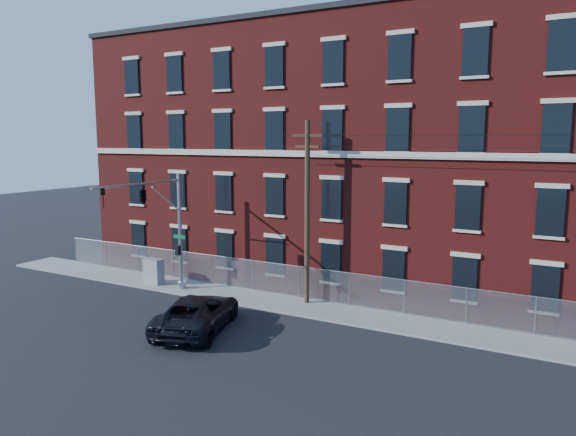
# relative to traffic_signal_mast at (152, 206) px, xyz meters

# --- Properties ---
(ground) EXTENTS (140.00, 140.00, 0.00)m
(ground) POSITION_rel_traffic_signal_mast_xyz_m (6.00, -2.18, -5.39)
(ground) COLOR black
(ground) RESTS_ON ground
(sidewalk) EXTENTS (65.00, 3.00, 0.12)m
(sidewalk) POSITION_rel_traffic_signal_mast_xyz_m (18.00, 2.82, -5.33)
(sidewalk) COLOR gray
(sidewalk) RESTS_ON ground
(mill_building) EXTENTS (55.30, 14.32, 16.30)m
(mill_building) POSITION_rel_traffic_signal_mast_xyz_m (18.00, 11.75, 2.76)
(mill_building) COLOR maroon
(mill_building) RESTS_ON ground
(chain_link_fence) EXTENTS (59.06, 0.06, 1.85)m
(chain_link_fence) POSITION_rel_traffic_signal_mast_xyz_m (18.00, 4.12, -4.33)
(chain_link_fence) COLOR #A5A8AD
(chain_link_fence) RESTS_ON ground
(traffic_signal_mast) EXTENTS (0.90, 6.75, 7.00)m
(traffic_signal_mast) POSITION_rel_traffic_signal_mast_xyz_m (0.00, 0.00, 0.00)
(traffic_signal_mast) COLOR #9EA0A5
(traffic_signal_mast) RESTS_ON ground
(utility_pole_near) EXTENTS (1.80, 0.28, 10.00)m
(utility_pole_near) POSITION_rel_traffic_signal_mast_xyz_m (8.00, 3.42, -0.05)
(utility_pole_near) COLOR #3F2E1F
(utility_pole_near) RESTS_ON ground
(pickup_truck) EXTENTS (4.56, 6.68, 1.70)m
(pickup_truck) POSITION_rel_traffic_signal_mast_xyz_m (5.22, -2.74, -4.54)
(pickup_truck) COLOR black
(pickup_truck) RESTS_ON ground
(utility_cabinet) EXTENTS (1.30, 0.71, 1.58)m
(utility_cabinet) POSITION_rel_traffic_signal_mast_xyz_m (-2.23, 2.32, -4.48)
(utility_cabinet) COLOR gray
(utility_cabinet) RESTS_ON sidewalk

